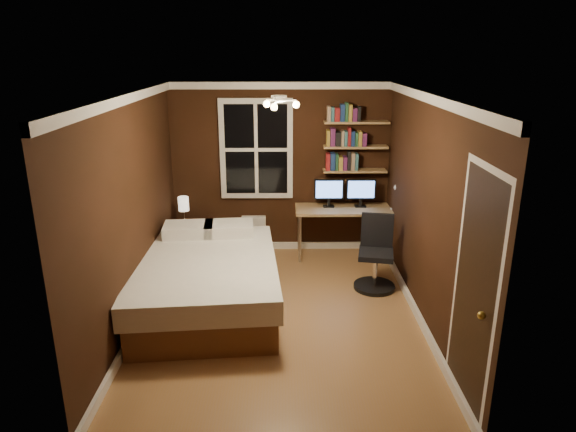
{
  "coord_description": "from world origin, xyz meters",
  "views": [
    {
      "loc": [
        0.04,
        -5.32,
        2.93
      ],
      "look_at": [
        0.1,
        0.45,
        1.05
      ],
      "focal_mm": 32.0,
      "sensor_mm": 36.0,
      "label": 1
    }
  ],
  "objects_px": {
    "bed": "(207,281)",
    "office_chair": "(375,261)",
    "monitor_right": "(361,193)",
    "radiator": "(254,234)",
    "bedside_lamp": "(184,212)",
    "desk": "(349,212)",
    "desk_lamp": "(396,196)",
    "nightstand": "(186,242)",
    "monitor_left": "(329,193)"
  },
  "relations": [
    {
      "from": "desk",
      "to": "office_chair",
      "type": "xyz_separation_m",
      "value": [
        0.22,
        -1.07,
        -0.32
      ]
    },
    {
      "from": "monitor_right",
      "to": "desk_lamp",
      "type": "distance_m",
      "value": 0.51
    },
    {
      "from": "desk",
      "to": "radiator",
      "type": "bearing_deg",
      "value": 171.59
    },
    {
      "from": "bed",
      "to": "desk",
      "type": "bearing_deg",
      "value": 35.37
    },
    {
      "from": "bed",
      "to": "office_chair",
      "type": "relative_size",
      "value": 2.5
    },
    {
      "from": "bedside_lamp",
      "to": "nightstand",
      "type": "bearing_deg",
      "value": 0.0
    },
    {
      "from": "nightstand",
      "to": "bedside_lamp",
      "type": "xyz_separation_m",
      "value": [
        0.0,
        0.0,
        0.47
      ]
    },
    {
      "from": "monitor_left",
      "to": "bed",
      "type": "bearing_deg",
      "value": -133.57
    },
    {
      "from": "radiator",
      "to": "monitor_right",
      "type": "height_order",
      "value": "monitor_right"
    },
    {
      "from": "bed",
      "to": "nightstand",
      "type": "xyz_separation_m",
      "value": [
        -0.51,
        1.47,
        -0.07
      ]
    },
    {
      "from": "monitor_right",
      "to": "radiator",
      "type": "bearing_deg",
      "value": 175.3
    },
    {
      "from": "bed",
      "to": "nightstand",
      "type": "relative_size",
      "value": 4.7
    },
    {
      "from": "desk_lamp",
      "to": "office_chair",
      "type": "distance_m",
      "value": 1.18
    },
    {
      "from": "desk_lamp",
      "to": "office_chair",
      "type": "relative_size",
      "value": 0.46
    },
    {
      "from": "monitor_left",
      "to": "radiator",
      "type": "bearing_deg",
      "value": 173.35
    },
    {
      "from": "bedside_lamp",
      "to": "desk",
      "type": "relative_size",
      "value": 0.28
    },
    {
      "from": "desk_lamp",
      "to": "radiator",
      "type": "bearing_deg",
      "value": 170.1
    },
    {
      "from": "office_chair",
      "to": "bed",
      "type": "bearing_deg",
      "value": -155.82
    },
    {
      "from": "desk_lamp",
      "to": "office_chair",
      "type": "height_order",
      "value": "desk_lamp"
    },
    {
      "from": "bed",
      "to": "monitor_left",
      "type": "relative_size",
      "value": 5.53
    },
    {
      "from": "bedside_lamp",
      "to": "radiator",
      "type": "bearing_deg",
      "value": 17.96
    },
    {
      "from": "bed",
      "to": "bedside_lamp",
      "type": "relative_size",
      "value": 5.47
    },
    {
      "from": "monitor_left",
      "to": "desk_lamp",
      "type": "xyz_separation_m",
      "value": [
        0.93,
        -0.23,
        0.01
      ]
    },
    {
      "from": "office_chair",
      "to": "nightstand",
      "type": "bearing_deg",
      "value": 170.21
    },
    {
      "from": "bed",
      "to": "radiator",
      "type": "bearing_deg",
      "value": 70.65
    },
    {
      "from": "monitor_left",
      "to": "office_chair",
      "type": "distance_m",
      "value": 1.39
    },
    {
      "from": "desk",
      "to": "monitor_right",
      "type": "xyz_separation_m",
      "value": [
        0.18,
        0.08,
        0.27
      ]
    },
    {
      "from": "desk",
      "to": "desk_lamp",
      "type": "relative_size",
      "value": 3.52
    },
    {
      "from": "monitor_left",
      "to": "monitor_right",
      "type": "relative_size",
      "value": 1.0
    },
    {
      "from": "nightstand",
      "to": "monitor_left",
      "type": "height_order",
      "value": "monitor_left"
    },
    {
      "from": "monitor_left",
      "to": "desk",
      "type": "bearing_deg",
      "value": -15.04
    },
    {
      "from": "desk",
      "to": "monitor_right",
      "type": "distance_m",
      "value": 0.33
    },
    {
      "from": "bed",
      "to": "office_chair",
      "type": "distance_m",
      "value": 2.14
    },
    {
      "from": "desk",
      "to": "bed",
      "type": "bearing_deg",
      "value": -139.75
    },
    {
      "from": "bedside_lamp",
      "to": "monitor_right",
      "type": "distance_m",
      "value": 2.57
    },
    {
      "from": "bed",
      "to": "office_chair",
      "type": "height_order",
      "value": "office_chair"
    },
    {
      "from": "radiator",
      "to": "office_chair",
      "type": "height_order",
      "value": "office_chair"
    },
    {
      "from": "radiator",
      "to": "desk",
      "type": "distance_m",
      "value": 1.47
    },
    {
      "from": "bed",
      "to": "monitor_left",
      "type": "bearing_deg",
      "value": 41.54
    },
    {
      "from": "nightstand",
      "to": "desk",
      "type": "height_order",
      "value": "desk"
    },
    {
      "from": "nightstand",
      "to": "bedside_lamp",
      "type": "height_order",
      "value": "bedside_lamp"
    },
    {
      "from": "nightstand",
      "to": "monitor_left",
      "type": "bearing_deg",
      "value": 8.23
    },
    {
      "from": "nightstand",
      "to": "monitor_right",
      "type": "relative_size",
      "value": 1.18
    },
    {
      "from": "bed",
      "to": "monitor_left",
      "type": "xyz_separation_m",
      "value": [
        1.57,
        1.65,
        0.62
      ]
    },
    {
      "from": "desk",
      "to": "monitor_left",
      "type": "bearing_deg",
      "value": 164.96
    },
    {
      "from": "bedside_lamp",
      "to": "monitor_right",
      "type": "relative_size",
      "value": 1.01
    },
    {
      "from": "nightstand",
      "to": "radiator",
      "type": "distance_m",
      "value": 1.02
    },
    {
      "from": "nightstand",
      "to": "desk_lamp",
      "type": "relative_size",
      "value": 1.15
    },
    {
      "from": "bedside_lamp",
      "to": "bed",
      "type": "bearing_deg",
      "value": -70.77
    },
    {
      "from": "radiator",
      "to": "office_chair",
      "type": "relative_size",
      "value": 0.57
    }
  ]
}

